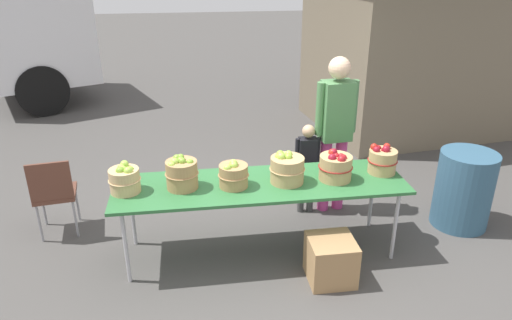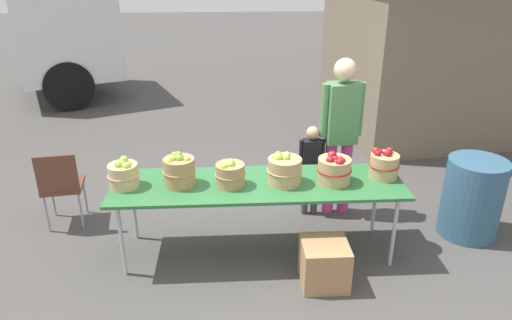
% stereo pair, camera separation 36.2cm
% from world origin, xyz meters
% --- Properties ---
extents(ground_plane, '(40.00, 40.00, 0.00)m').
position_xyz_m(ground_plane, '(0.00, 0.00, 0.00)').
color(ground_plane, '#474442').
extents(market_table, '(2.70, 0.76, 0.75)m').
position_xyz_m(market_table, '(0.00, 0.00, 0.71)').
color(market_table, '#2D6B38').
rests_on(market_table, ground).
extents(apple_basket_green_0, '(0.29, 0.29, 0.27)m').
position_xyz_m(apple_basket_green_0, '(-1.21, -0.00, 0.87)').
color(apple_basket_green_0, tan).
rests_on(apple_basket_green_0, market_table).
extents(apple_basket_green_1, '(0.30, 0.30, 0.32)m').
position_xyz_m(apple_basket_green_1, '(-0.72, 0.01, 0.89)').
color(apple_basket_green_1, '#A87F51').
rests_on(apple_basket_green_1, market_table).
extents(apple_basket_green_2, '(0.28, 0.28, 0.26)m').
position_xyz_m(apple_basket_green_2, '(-0.25, -0.03, 0.87)').
color(apple_basket_green_2, '#A87F51').
rests_on(apple_basket_green_2, market_table).
extents(apple_basket_green_3, '(0.33, 0.33, 0.30)m').
position_xyz_m(apple_basket_green_3, '(0.24, -0.01, 0.88)').
color(apple_basket_green_3, tan).
rests_on(apple_basket_green_3, market_table).
extents(apple_basket_red_0, '(0.32, 0.32, 0.28)m').
position_xyz_m(apple_basket_red_0, '(0.70, -0.02, 0.88)').
color(apple_basket_red_0, tan).
rests_on(apple_basket_red_0, market_table).
extents(apple_basket_red_1, '(0.29, 0.29, 0.28)m').
position_xyz_m(apple_basket_red_1, '(1.19, 0.06, 0.88)').
color(apple_basket_red_1, tan).
rests_on(apple_basket_red_1, market_table).
extents(vendor_adult, '(0.46, 0.26, 1.74)m').
position_xyz_m(vendor_adult, '(0.92, 0.73, 1.03)').
color(vendor_adult, '#CC3F8C').
rests_on(vendor_adult, ground).
extents(child_customer, '(0.27, 0.15, 1.04)m').
position_xyz_m(child_customer, '(0.62, 0.70, 0.61)').
color(child_customer, '#3F3F3F').
rests_on(child_customer, ground).
extents(food_kiosk, '(3.86, 3.34, 2.74)m').
position_xyz_m(food_kiosk, '(3.05, 3.40, 1.38)').
color(food_kiosk, '#726651').
rests_on(food_kiosk, ground).
extents(folding_chair, '(0.45, 0.45, 0.86)m').
position_xyz_m(folding_chair, '(-2.02, 0.60, 0.51)').
color(folding_chair, brown).
rests_on(folding_chair, ground).
extents(trash_barrel, '(0.58, 0.58, 0.83)m').
position_xyz_m(trash_barrel, '(2.20, 0.20, 0.41)').
color(trash_barrel, '#335972').
rests_on(trash_barrel, ground).
extents(produce_crate, '(0.40, 0.40, 0.40)m').
position_xyz_m(produce_crate, '(0.55, -0.52, 0.20)').
color(produce_crate, '#A87F51').
rests_on(produce_crate, ground).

